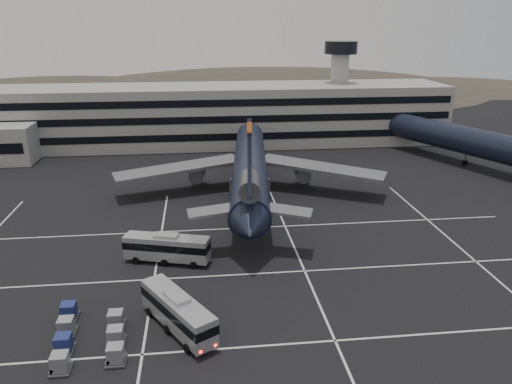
# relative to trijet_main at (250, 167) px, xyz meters

# --- Properties ---
(ground) EXTENTS (260.00, 260.00, 0.00)m
(ground) POSITION_rel_trijet_main_xyz_m (-8.21, -31.59, -5.25)
(ground) COLOR black
(ground) RESTS_ON ground
(lane_markings) EXTENTS (90.00, 55.62, 0.01)m
(lane_markings) POSITION_rel_trijet_main_xyz_m (-7.26, -30.87, -5.24)
(lane_markings) COLOR silver
(lane_markings) RESTS_ON ground
(terminal) EXTENTS (125.00, 26.00, 24.00)m
(terminal) POSITION_rel_trijet_main_xyz_m (-11.16, 39.55, 1.68)
(terminal) COLOR gray
(terminal) RESTS_ON ground
(hills) EXTENTS (352.00, 180.00, 44.00)m
(hills) POSITION_rel_trijet_main_xyz_m (9.78, 138.41, -17.32)
(hills) COLOR #38332B
(hills) RESTS_ON ground
(trijet_main) EXTENTS (47.20, 57.69, 18.08)m
(trijet_main) POSITION_rel_trijet_main_xyz_m (0.00, 0.00, 0.00)
(trijet_main) COLOR black
(trijet_main) RESTS_ON ground
(trijet_far) EXTENTS (30.80, 54.70, 18.08)m
(trijet_far) POSITION_rel_trijet_main_xyz_m (47.19, 13.62, 0.18)
(trijet_far) COLOR black
(trijet_far) RESTS_ON ground
(bus_near) EXTENTS (7.79, 10.60, 3.84)m
(bus_near) POSITION_rel_trijet_main_xyz_m (-11.03, -37.98, -3.15)
(bus_near) COLOR #919499
(bus_near) RESTS_ON ground
(bus_far) EXTENTS (10.99, 5.40, 3.79)m
(bus_far) POSITION_rel_trijet_main_xyz_m (-12.84, -23.24, -3.18)
(bus_far) COLOR #919499
(bus_far) RESTS_ON ground
(uld_cluster) EXTENTS (7.78, 10.51, 1.71)m
(uld_cluster) POSITION_rel_trijet_main_xyz_m (-19.51, -39.24, -4.41)
(uld_cluster) COLOR #2D2D30
(uld_cluster) RESTS_ON ground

